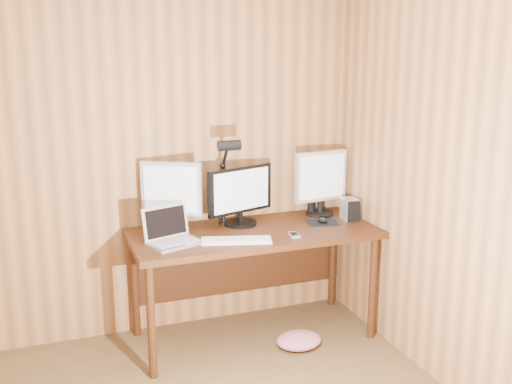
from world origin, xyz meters
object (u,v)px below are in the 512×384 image
desk (250,245)px  hard_drive (350,209)px  monitor_center (240,195)px  laptop (171,234)px  speaker (311,205)px  monitor_left (172,194)px  mouse (322,220)px  keyboard (236,240)px  monitor_right (321,181)px  phone (294,235)px  desk_lamp (226,170)px

desk → hard_drive: bearing=-4.9°
hard_drive → monitor_center: bearing=173.4°
laptop → speaker: bearing=-2.6°
monitor_center → monitor_left: 0.46m
hard_drive → speaker: bearing=132.6°
mouse → laptop: bearing=-157.0°
desk → keyboard: 0.34m
desk → monitor_center: size_ratio=3.26×
laptop → monitor_right: bearing=-5.7°
desk → mouse: 0.53m
monitor_left → speaker: bearing=32.4°
monitor_right → mouse: 0.31m
monitor_center → laptop: monitor_center is taller
monitor_center → laptop: (-0.52, -0.22, -0.15)m
monitor_center → phone: bearing=-74.8°
monitor_right → hard_drive: (0.14, -0.18, -0.17)m
monitor_center → monitor_left: monitor_left is taller
keyboard → speaker: 0.83m
mouse → speaker: speaker is taller
speaker → monitor_center: bearing=-171.3°
keyboard → monitor_left: bearing=145.5°
desk → laptop: 0.60m
monitor_right → keyboard: 0.88m
monitor_center → monitor_right: bearing=-15.2°
laptop → speaker: (1.09, 0.31, 0.01)m
monitor_right → phone: 0.59m
monitor_left → laptop: (-0.07, -0.26, -0.19)m
hard_drive → laptop: bearing=-172.2°
monitor_right → laptop: (-1.14, -0.25, -0.19)m
monitor_center → hard_drive: size_ratio=3.29×
desk → phone: size_ratio=13.44×
monitor_center → laptop: 0.59m
monitor_right → speaker: bearing=123.5°
monitor_center → desk_lamp: size_ratio=0.77×
keyboard → phone: size_ratio=3.77×
desk_lamp → speaker: bearing=-6.1°
monitor_right → desk_lamp: size_ratio=0.72×
desk → speaker: size_ratio=12.61×
desk_lamp → keyboard: bearing=-113.4°
desk → mouse: mouse is taller
desk → desk_lamp: desk_lamp is taller
monitor_center → phone: 0.47m
desk → monitor_left: (-0.49, 0.12, 0.37)m
keyboard → phone: 0.38m
laptop → keyboard: laptop is taller
desk → hard_drive: size_ratio=10.72×
mouse → phone: 0.36m
keyboard → phone: keyboard is taller
desk → mouse: (0.50, -0.07, 0.14)m
desk → keyboard: (-0.18, -0.26, 0.13)m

